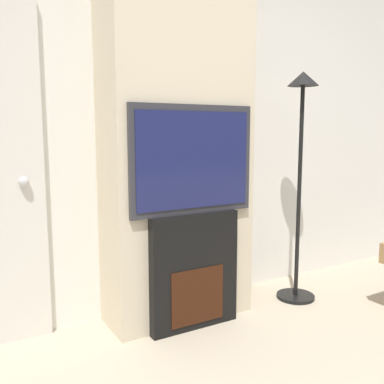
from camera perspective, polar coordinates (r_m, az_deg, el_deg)
wall_back at (r=3.03m, az=-4.13°, el=9.77°), size 6.00×0.06×2.70m
chimney_breast at (r=2.82m, az=-2.06°, el=9.90°), size 0.97×0.39×2.70m
fireplace at (r=2.79m, az=0.01°, el=-10.45°), size 0.61×0.15×0.75m
television at (r=2.65m, az=0.04°, el=4.32°), size 0.85×0.07×0.67m
floor_lamp at (r=3.22m, az=14.27°, el=4.97°), size 0.28×0.28×1.68m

